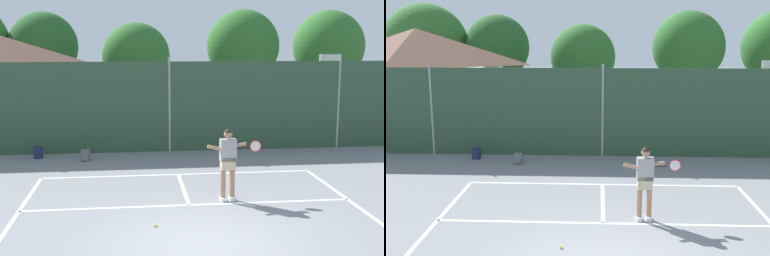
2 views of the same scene
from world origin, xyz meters
TOP-DOWN VIEW (x-y plane):
  - ground_plane at (0.00, 0.00)m, footprint 120.00×120.00m
  - court_markings at (0.00, 0.65)m, footprint 8.30×11.10m
  - chainlink_fence at (0.00, 9.00)m, footprint 26.09×0.09m
  - basketball_hoop at (6.65, 10.36)m, footprint 0.90×0.67m
  - treeline_backdrop at (-1.89, 19.04)m, footprint 25.02×4.61m
  - tennis_player at (1.02, 2.73)m, footprint 1.43×0.31m
  - tennis_ball at (-0.91, 1.07)m, footprint 0.07×0.07m
  - backpack_navy at (-4.67, 8.31)m, footprint 0.30×0.27m
  - backpack_grey at (-2.99, 7.69)m, footprint 0.30×0.27m

SIDE VIEW (x-z plane):
  - ground_plane at x=0.00m, z-range 0.00..0.00m
  - court_markings at x=0.00m, z-range 0.00..0.01m
  - tennis_ball at x=-0.91m, z-range 0.00..0.07m
  - backpack_navy at x=-4.67m, z-range -0.04..0.42m
  - backpack_grey at x=-2.99m, z-range -0.04..0.42m
  - tennis_player at x=1.02m, z-range 0.18..2.04m
  - chainlink_fence at x=0.00m, z-range -0.07..3.41m
  - basketball_hoop at x=6.65m, z-range 0.54..4.09m
  - treeline_backdrop at x=-1.89m, z-range 0.56..6.93m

